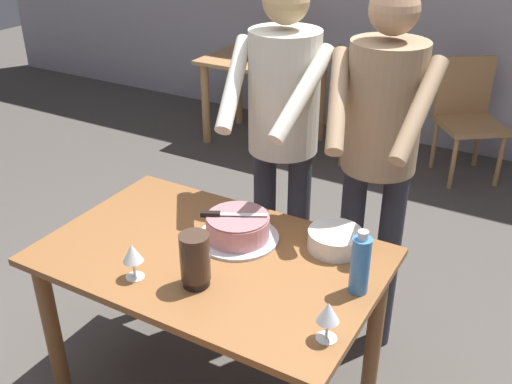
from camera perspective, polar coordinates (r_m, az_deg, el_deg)
main_dining_table at (r=2.41m, az=-4.29°, el=-8.45°), size 1.34×0.85×0.75m
cake_on_platter at (r=2.39m, az=-1.79°, el=-3.54°), size 0.34×0.34×0.11m
cake_knife at (r=2.37m, az=-3.54°, el=-2.17°), size 0.25×0.15×0.02m
plate_stack at (r=2.36m, az=7.70°, el=-4.63°), size 0.22×0.22×0.08m
wine_glass_near at (r=2.19m, az=-11.92°, el=-5.93°), size 0.08×0.08×0.14m
wine_glass_far at (r=1.89m, az=7.01°, el=-11.64°), size 0.08×0.08×0.14m
water_bottle at (r=2.10m, az=10.10°, el=-6.93°), size 0.07×0.07×0.25m
hurricane_lamp at (r=2.12m, az=-5.94°, el=-6.58°), size 0.11×0.11×0.21m
person_cutting_cake at (r=2.68m, az=2.60°, el=6.56°), size 0.47×0.56×1.72m
person_standing_beside at (r=2.55m, az=11.96°, el=4.82°), size 0.46×0.57×1.72m
background_table at (r=5.09m, az=0.79°, el=11.03°), size 1.00×0.70×0.74m
background_chair_0 at (r=4.85m, az=9.62°, el=8.75°), size 0.60×0.60×0.90m
background_chair_1 at (r=4.78m, az=19.90°, el=7.16°), size 0.62×0.62×0.90m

